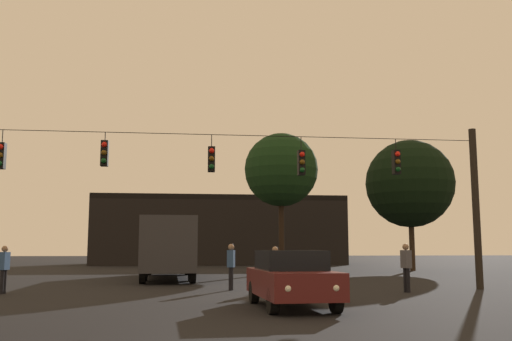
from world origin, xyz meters
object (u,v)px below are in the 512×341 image
(pedestrian_crossing_center, at_px, (275,266))
(pedestrian_crossing_right, at_px, (406,265))
(pedestrian_near_bus, at_px, (231,264))
(tree_behind_building, at_px, (281,170))
(city_bus, at_px, (169,242))
(tree_left_silhouette, at_px, (410,184))
(car_near_right, at_px, (291,278))
(pedestrian_crossing_left, at_px, (4,266))

(pedestrian_crossing_center, distance_m, pedestrian_crossing_right, 4.74)
(pedestrian_near_bus, height_order, tree_behind_building, tree_behind_building)
(city_bus, height_order, pedestrian_crossing_right, city_bus)
(tree_left_silhouette, bearing_deg, pedestrian_near_bus, -129.64)
(city_bus, height_order, tree_left_silhouette, tree_left_silhouette)
(pedestrian_crossing_center, distance_m, tree_left_silhouette, 22.46)
(city_bus, relative_size, car_near_right, 2.51)
(tree_left_silhouette, bearing_deg, pedestrian_crossing_center, -124.92)
(pedestrian_crossing_left, xyz_separation_m, tree_behind_building, (12.39, 15.25, 5.67))
(city_bus, distance_m, pedestrian_crossing_right, 13.62)
(pedestrian_crossing_left, relative_size, tree_behind_building, 0.18)
(city_bus, relative_size, tree_left_silhouette, 1.20)
(pedestrian_crossing_left, height_order, pedestrian_crossing_right, pedestrian_crossing_right)
(pedestrian_crossing_right, bearing_deg, tree_left_silhouette, 67.30)
(tree_behind_building, bearing_deg, pedestrian_crossing_left, -129.09)
(tree_behind_building, bearing_deg, pedestrian_near_bus, -106.71)
(pedestrian_near_bus, distance_m, tree_left_silhouette, 22.62)
(pedestrian_near_bus, xyz_separation_m, tree_behind_building, (4.36, 14.53, 5.62))
(tree_behind_building, bearing_deg, tree_left_silhouette, 14.12)
(tree_behind_building, bearing_deg, pedestrian_crossing_right, -83.49)
(pedestrian_crossing_left, bearing_deg, pedestrian_crossing_center, -1.37)
(city_bus, distance_m, pedestrian_near_bus, 9.00)
(pedestrian_crossing_center, height_order, pedestrian_crossing_right, pedestrian_crossing_right)
(car_near_right, distance_m, tree_left_silhouette, 27.32)
(pedestrian_crossing_center, bearing_deg, pedestrian_crossing_right, -9.90)
(pedestrian_crossing_right, distance_m, pedestrian_near_bus, 6.46)
(car_near_right, distance_m, pedestrian_crossing_center, 5.58)
(pedestrian_crossing_left, height_order, pedestrian_crossing_center, pedestrian_crossing_left)
(pedestrian_crossing_left, xyz_separation_m, pedestrian_near_bus, (8.03, 0.72, 0.04))
(tree_left_silhouette, bearing_deg, pedestrian_crossing_left, -141.31)
(car_near_right, relative_size, pedestrian_crossing_right, 2.53)
(pedestrian_crossing_center, relative_size, pedestrian_crossing_right, 0.94)
(car_near_right, relative_size, tree_left_silhouette, 0.48)
(car_near_right, distance_m, pedestrian_crossing_right, 6.96)
(city_bus, relative_size, pedestrian_near_bus, 6.38)
(city_bus, height_order, car_near_right, city_bus)
(pedestrian_crossing_left, relative_size, pedestrian_crossing_right, 0.96)
(tree_left_silhouette, bearing_deg, pedestrian_crossing_right, -112.70)
(city_bus, height_order, pedestrian_crossing_center, city_bus)
(city_bus, relative_size, tree_behind_building, 1.23)
(pedestrian_crossing_center, height_order, tree_left_silhouette, tree_left_silhouette)
(car_near_right, xyz_separation_m, tree_behind_building, (3.24, 21.03, 5.81))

